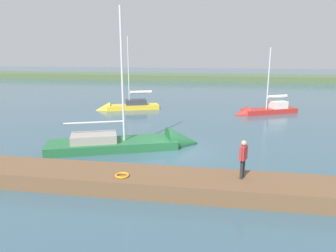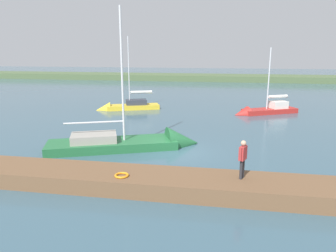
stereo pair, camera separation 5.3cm
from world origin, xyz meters
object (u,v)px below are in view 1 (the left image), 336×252
object	(u,v)px
sailboat_mid_channel	(137,145)
person_on_dock	(243,156)
sailboat_far_left	(263,112)
life_ring_buoy	(122,175)
sailboat_outer_mooring	(125,108)

from	to	relation	value
sailboat_mid_channel	person_on_dock	bearing A→B (deg)	-64.29
sailboat_far_left	person_on_dock	distance (m)	20.01
life_ring_buoy	sailboat_far_left	distance (m)	22.15
sailboat_mid_channel	life_ring_buoy	bearing A→B (deg)	-101.76
life_ring_buoy	person_on_dock	size ratio (longest dim) A/B	0.37
life_ring_buoy	person_on_dock	xyz separation A→B (m)	(-5.41, -0.70, 0.99)
sailboat_mid_channel	person_on_dock	xyz separation A→B (m)	(-6.53, 6.13, 1.65)
sailboat_outer_mooring	sailboat_mid_channel	bearing A→B (deg)	89.28
life_ring_buoy	sailboat_far_left	world-z (taller)	sailboat_far_left
sailboat_outer_mooring	sailboat_far_left	world-z (taller)	sailboat_outer_mooring
life_ring_buoy	sailboat_mid_channel	xyz separation A→B (m)	(1.12, -6.83, -0.66)
life_ring_buoy	sailboat_far_left	xyz separation A→B (m)	(-8.65, -20.38, -0.65)
sailboat_outer_mooring	sailboat_far_left	size ratio (longest dim) A/B	1.17
sailboat_far_left	person_on_dock	bearing A→B (deg)	53.78
sailboat_mid_channel	person_on_dock	distance (m)	9.11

